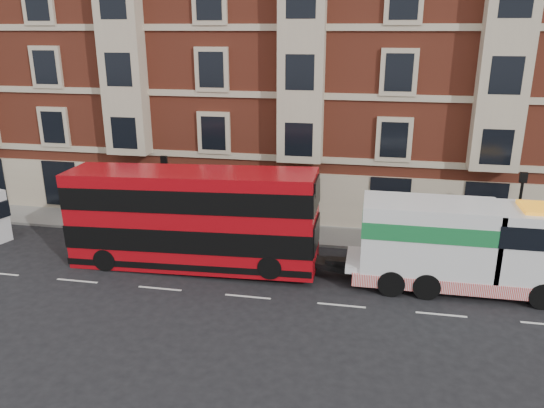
# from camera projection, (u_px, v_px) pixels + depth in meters

# --- Properties ---
(ground) EXTENTS (120.00, 120.00, 0.00)m
(ground) POSITION_uv_depth(u_px,v_px,m) (248.00, 297.00, 22.75)
(ground) COLOR black
(ground) RESTS_ON ground
(sidewalk) EXTENTS (90.00, 3.00, 0.15)m
(sidewalk) POSITION_uv_depth(u_px,v_px,m) (279.00, 232.00, 29.71)
(sidewalk) COLOR slate
(sidewalk) RESTS_ON ground
(victorian_terrace) EXTENTS (45.00, 12.00, 20.40)m
(victorian_terrace) POSITION_uv_depth(u_px,v_px,m) (308.00, 43.00, 33.45)
(victorian_terrace) COLOR brown
(victorian_terrace) RESTS_ON ground
(lamp_post_west) EXTENTS (0.35, 0.15, 4.35)m
(lamp_post_west) POSITION_uv_depth(u_px,v_px,m) (166.00, 189.00, 28.74)
(lamp_post_west) COLOR black
(lamp_post_west) RESTS_ON sidewalk
(lamp_post_east) EXTENTS (0.35, 0.15, 4.35)m
(lamp_post_east) POSITION_uv_depth(u_px,v_px,m) (519.00, 209.00, 25.55)
(lamp_post_east) COLOR black
(lamp_post_east) RESTS_ON sidewalk
(double_decker_bus) EXTENTS (11.76, 2.70, 4.76)m
(double_decker_bus) POSITION_uv_depth(u_px,v_px,m) (192.00, 217.00, 24.86)
(double_decker_bus) COLOR #A90911
(double_decker_bus) RESTS_ON ground
(tow_truck) EXTENTS (9.42, 2.78, 3.92)m
(tow_truck) POSITION_uv_depth(u_px,v_px,m) (459.00, 245.00, 22.85)
(tow_truck) COLOR silver
(tow_truck) RESTS_ON ground
(pedestrian) EXTENTS (0.70, 0.68, 1.62)m
(pedestrian) POSITION_uv_depth(u_px,v_px,m) (92.00, 214.00, 30.04)
(pedestrian) COLOR black
(pedestrian) RESTS_ON sidewalk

